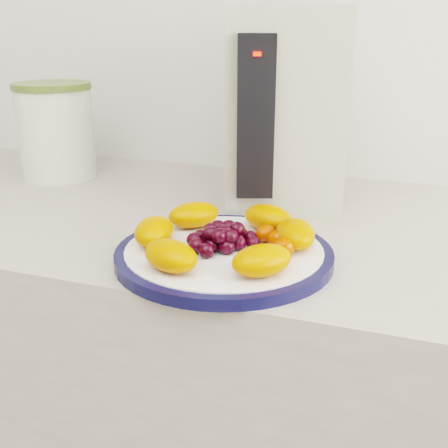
% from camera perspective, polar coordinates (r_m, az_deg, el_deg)
% --- Properties ---
extents(counter, '(3.50, 0.60, 0.90)m').
position_cam_1_polar(counter, '(1.14, -2.35, -20.56)').
color(counter, '#B3A798').
rests_on(counter, floor).
extents(cabinet_face, '(3.48, 0.58, 0.84)m').
position_cam_1_polar(cabinet_face, '(1.16, -2.33, -21.69)').
color(cabinet_face, '#905C45').
rests_on(cabinet_face, floor).
extents(plate_rim, '(0.28, 0.28, 0.01)m').
position_cam_1_polar(plate_rim, '(0.72, 0.00, -3.17)').
color(plate_rim, '#0A0D34').
rests_on(plate_rim, counter).
extents(plate_face, '(0.25, 0.25, 0.02)m').
position_cam_1_polar(plate_face, '(0.72, 0.00, -3.10)').
color(plate_face, white).
rests_on(plate_face, counter).
extents(canister, '(0.16, 0.16, 0.17)m').
position_cam_1_polar(canister, '(1.16, -16.68, 8.75)').
color(canister, '#4D6B12').
rests_on(canister, counter).
extents(canister_lid, '(0.16, 0.16, 0.01)m').
position_cam_1_polar(canister_lid, '(1.15, -17.14, 13.27)').
color(canister_lid, '#5B682C').
rests_on(canister_lid, canister).
extents(appliance_body, '(0.25, 0.29, 0.31)m').
position_cam_1_polar(appliance_body, '(0.95, 5.75, 11.52)').
color(appliance_body, '#ADAA93').
rests_on(appliance_body, counter).
extents(appliance_panel, '(0.06, 0.03, 0.23)m').
position_cam_1_polar(appliance_panel, '(0.82, 3.24, 10.62)').
color(appliance_panel, black).
rests_on(appliance_panel, appliance_body).
extents(appliance_led, '(0.01, 0.01, 0.01)m').
position_cam_1_polar(appliance_led, '(0.80, 3.39, 16.87)').
color(appliance_led, '#FF0C05').
rests_on(appliance_led, appliance_panel).
extents(fruit_plate, '(0.24, 0.24, 0.04)m').
position_cam_1_polar(fruit_plate, '(0.72, 0.36, -1.15)').
color(fruit_plate, '#D05800').
rests_on(fruit_plate, plate_face).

